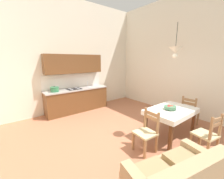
{
  "coord_description": "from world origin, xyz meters",
  "views": [
    {
      "loc": [
        -2.36,
        -2.6,
        2.01
      ],
      "look_at": [
        0.27,
        0.73,
        1.11
      ],
      "focal_mm": 22.6,
      "sensor_mm": 36.0,
      "label": 1
    }
  ],
  "objects": [
    {
      "name": "dining_chair_camera_side",
      "position": [
        0.92,
        -1.71,
        0.44
      ],
      "size": [
        0.49,
        0.49,
        0.93
      ],
      "color": "#D1BC89",
      "rests_on": "ground_plane"
    },
    {
      "name": "dining_table",
      "position": [
        0.99,
        -0.83,
        0.62
      ],
      "size": [
        1.34,
        0.89,
        0.75
      ],
      "color": "brown",
      "rests_on": "ground_plane"
    },
    {
      "name": "wall_right",
      "position": [
        2.85,
        0.0,
        2.12
      ],
      "size": [
        0.12,
        6.16,
        4.24
      ],
      "primitive_type": "cube",
      "color": "silver",
      "rests_on": "ground_plane"
    },
    {
      "name": "dining_chair_window_side",
      "position": [
        2.04,
        -0.88,
        0.44
      ],
      "size": [
        0.44,
        0.44,
        0.93
      ],
      "color": "#D1BC89",
      "rests_on": "ground_plane"
    },
    {
      "name": "wall_back",
      "position": [
        0.0,
        2.84,
        2.12
      ],
      "size": [
        6.19,
        0.12,
        4.24
      ],
      "primitive_type": "cube",
      "color": "silver",
      "rests_on": "ground_plane"
    },
    {
      "name": "dining_chair_tv_side",
      "position": [
        -0.0,
        -0.84,
        0.44
      ],
      "size": [
        0.45,
        0.45,
        0.93
      ],
      "color": "#D1BC89",
      "rests_on": "ground_plane"
    },
    {
      "name": "ground_plane",
      "position": [
        0.0,
        0.0,
        -0.05
      ],
      "size": [
        6.19,
        6.16,
        0.1
      ],
      "primitive_type": "cube",
      "color": "#AD6B4C"
    },
    {
      "name": "fruit_bowl",
      "position": [
        0.93,
        -0.83,
        0.81
      ],
      "size": [
        0.3,
        0.3,
        0.12
      ],
      "color": "#4C7F5B",
      "rests_on": "dining_table"
    },
    {
      "name": "pendant_lamp",
      "position": [
        0.94,
        -0.83,
        2.22
      ],
      "size": [
        0.32,
        0.32,
        0.81
      ],
      "color": "black"
    },
    {
      "name": "kitchen_cabinetry",
      "position": [
        -0.11,
        2.51,
        0.86
      ],
      "size": [
        2.44,
        0.63,
        2.2
      ],
      "color": "brown",
      "rests_on": "ground_plane"
    }
  ]
}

